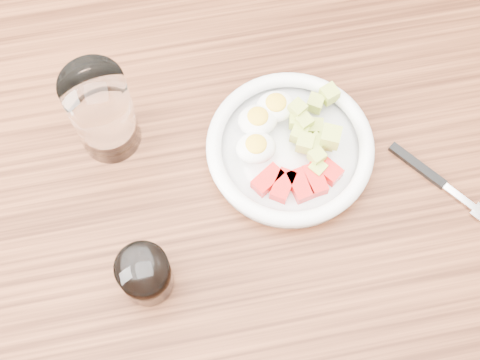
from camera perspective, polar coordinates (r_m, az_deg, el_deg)
name	(u,v)px	position (r m, az deg, el deg)	size (l,w,h in m)	color
ground	(245,307)	(1.64, 0.42, -10.78)	(4.00, 4.00, 0.00)	brown
dining_table	(248,218)	(1.00, 0.68, -3.25)	(1.50, 0.90, 0.77)	brown
bowl	(289,146)	(0.91, 4.17, 2.93)	(0.23, 0.23, 0.06)	white
fork	(433,177)	(0.94, 16.11, 0.26)	(0.12, 0.16, 0.01)	black
water_glass	(102,112)	(0.89, -11.68, 5.68)	(0.08, 0.08, 0.15)	white
coffee_glass	(145,275)	(0.84, -8.09, -8.02)	(0.07, 0.07, 0.07)	white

